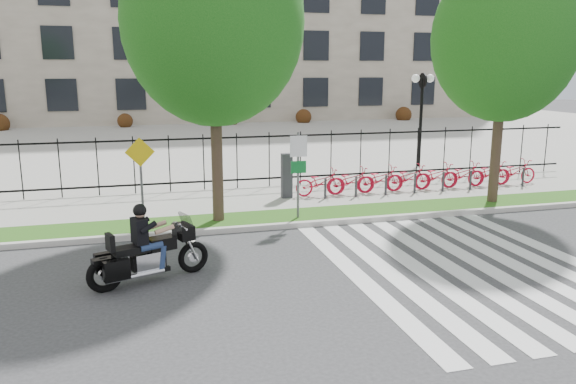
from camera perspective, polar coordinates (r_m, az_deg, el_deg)
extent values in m
plane|color=#343436|center=(11.73, -2.99, -9.63)|extent=(120.00, 120.00, 0.00)
cube|color=beige|center=(15.52, -6.21, -3.85)|extent=(60.00, 0.20, 0.15)
cube|color=#275715|center=(16.33, -6.68, -3.04)|extent=(60.00, 1.50, 0.15)
cube|color=#9F9D95|center=(18.73, -7.82, -1.07)|extent=(60.00, 3.50, 0.15)
cube|color=#9F9D95|center=(35.97, -11.49, 5.19)|extent=(80.00, 34.00, 0.10)
cube|color=gray|center=(55.97, -13.41, 17.80)|extent=(60.00, 20.00, 20.00)
cylinder|color=black|center=(25.85, 13.32, 6.73)|extent=(0.14, 0.14, 4.00)
cylinder|color=black|center=(25.75, 13.53, 10.94)|extent=(0.06, 0.70, 0.70)
sphere|color=white|center=(25.58, 12.84, 11.19)|extent=(0.36, 0.36, 0.36)
sphere|color=white|center=(25.92, 14.23, 11.13)|extent=(0.36, 0.36, 0.36)
cylinder|color=#3A2C1F|center=(15.89, -7.25, 4.22)|extent=(0.32, 0.32, 4.03)
ellipsoid|color=#135112|center=(15.79, -7.60, 16.84)|extent=(4.90, 4.90, 5.63)
cylinder|color=#3A2C1F|center=(19.33, 20.43, 4.68)|extent=(0.32, 0.32, 3.83)
ellipsoid|color=#135112|center=(19.21, 21.18, 14.36)|extent=(4.49, 4.49, 5.17)
cube|color=#2D2D33|center=(18.80, -0.13, 1.67)|extent=(0.35, 0.25, 1.50)
imported|color=red|center=(19.19, 3.33, 1.00)|extent=(1.77, 0.62, 0.93)
cylinder|color=#2D2D33|center=(18.75, 3.81, 0.37)|extent=(0.08, 0.08, 0.70)
imported|color=red|center=(19.56, 6.39, 1.16)|extent=(1.77, 0.62, 0.93)
cylinder|color=#2D2D33|center=(19.13, 6.93, 0.54)|extent=(0.08, 0.08, 0.70)
imported|color=red|center=(19.99, 9.33, 1.31)|extent=(1.77, 0.62, 0.93)
cylinder|color=#2D2D33|center=(19.56, 9.92, 0.71)|extent=(0.08, 0.08, 0.70)
imported|color=red|center=(20.46, 12.13, 1.45)|extent=(1.77, 0.62, 0.93)
cylinder|color=#2D2D33|center=(20.05, 12.77, 0.87)|extent=(0.08, 0.08, 0.70)
imported|color=red|center=(20.98, 14.81, 1.58)|extent=(1.77, 0.62, 0.93)
cylinder|color=#2D2D33|center=(20.58, 15.48, 1.02)|extent=(0.08, 0.08, 0.70)
imported|color=red|center=(21.55, 17.35, 1.71)|extent=(1.77, 0.62, 0.93)
cylinder|color=#2D2D33|center=(21.16, 18.05, 1.16)|extent=(0.08, 0.08, 0.70)
imported|color=red|center=(22.16, 19.76, 1.82)|extent=(1.77, 0.62, 0.93)
cylinder|color=#2D2D33|center=(21.77, 20.48, 1.29)|extent=(0.08, 0.08, 0.70)
imported|color=red|center=(22.80, 22.03, 1.92)|extent=(1.77, 0.62, 0.93)
cylinder|color=#2D2D33|center=(22.43, 22.77, 1.41)|extent=(0.08, 0.08, 0.70)
cylinder|color=#59595B|center=(16.15, 1.03, 1.70)|extent=(0.07, 0.07, 2.50)
cube|color=white|center=(15.98, 1.08, 4.67)|extent=(0.50, 0.03, 0.60)
cube|color=#0C6626|center=(16.07, 1.07, 2.55)|extent=(0.45, 0.03, 0.35)
cylinder|color=#59595B|center=(15.54, -14.64, 0.68)|extent=(0.07, 0.07, 2.40)
cube|color=yellow|center=(15.35, -14.82, 3.94)|extent=(0.78, 0.03, 0.78)
torus|color=black|center=(12.59, -9.61, -6.54)|extent=(0.71, 0.36, 0.70)
torus|color=black|center=(11.96, -18.12, -8.02)|extent=(0.75, 0.39, 0.75)
cube|color=black|center=(12.33, -10.58, -3.95)|extent=(0.48, 0.63, 0.31)
cube|color=#26262B|center=(12.29, -10.31, -2.85)|extent=(0.31, 0.53, 0.31)
cube|color=silver|center=(12.19, -14.00, -6.82)|extent=(0.69, 0.53, 0.41)
cube|color=black|center=(12.19, -12.74, -5.09)|extent=(0.65, 0.52, 0.27)
cube|color=black|center=(11.98, -15.68, -5.66)|extent=(0.80, 0.59, 0.14)
cube|color=black|center=(11.80, -17.62, -4.92)|extent=(0.21, 0.36, 0.35)
cube|color=black|center=(11.67, -17.01, -7.61)|extent=(0.54, 0.32, 0.41)
cube|color=black|center=(12.23, -17.91, -6.75)|extent=(0.54, 0.32, 0.41)
cube|color=black|center=(11.94, -14.86, -3.83)|extent=(0.37, 0.47, 0.53)
sphere|color=tan|center=(11.85, -14.82, -2.01)|extent=(0.23, 0.23, 0.23)
sphere|color=black|center=(11.84, -14.84, -1.82)|extent=(0.28, 0.28, 0.28)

